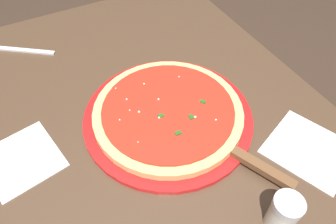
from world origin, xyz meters
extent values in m
cube|color=black|center=(-0.40, -0.28, 0.36)|extent=(0.06, 0.06, 0.71)
cube|color=black|center=(-0.40, 0.28, 0.36)|extent=(0.06, 0.06, 0.71)
cube|color=#473323|center=(0.00, 0.00, 0.73)|extent=(0.94, 0.70, 0.03)
cylinder|color=red|center=(0.03, 0.02, 0.75)|extent=(0.34, 0.34, 0.01)
cylinder|color=#DBB26B|center=(0.03, 0.02, 0.76)|extent=(0.30, 0.30, 0.02)
cylinder|color=red|center=(0.03, 0.02, 0.77)|extent=(0.26, 0.26, 0.00)
sphere|color=#EFEACC|center=(0.04, -0.01, 0.77)|extent=(0.00, 0.00, 0.00)
sphere|color=#EFEACC|center=(0.01, -0.07, 0.77)|extent=(0.00, 0.00, 0.00)
sphere|color=#EFEACC|center=(0.00, 0.02, 0.77)|extent=(0.00, 0.00, 0.00)
sphere|color=#EFEACC|center=(0.10, 0.09, 0.77)|extent=(0.00, 0.00, 0.00)
sphere|color=#EFEACC|center=(0.08, 0.06, 0.77)|extent=(0.00, 0.00, 0.00)
sphere|color=#EFEACC|center=(-0.07, -0.05, 0.77)|extent=(0.00, 0.00, 0.00)
sphere|color=#EFEACC|center=(0.01, -0.03, 0.77)|extent=(0.00, 0.00, 0.00)
sphere|color=#EFEACC|center=(0.00, -0.05, 0.77)|extent=(0.00, 0.00, 0.00)
sphere|color=#EFEACC|center=(0.08, -0.07, 0.77)|extent=(0.00, 0.00, 0.00)
sphere|color=#EFEACC|center=(-0.04, 0.08, 0.77)|extent=(0.00, 0.00, 0.00)
sphere|color=#EFEACC|center=(-0.05, 0.01, 0.77)|extent=(0.00, 0.00, 0.00)
sphere|color=#EFEACC|center=(-0.03, -0.04, 0.77)|extent=(0.00, 0.00, 0.00)
cube|color=#23561E|center=(0.04, 0.00, 0.77)|extent=(0.01, 0.01, 0.00)
cube|color=#23561E|center=(0.05, 0.09, 0.77)|extent=(0.01, 0.01, 0.00)
cube|color=#23561E|center=(0.07, 0.05, 0.77)|extent=(0.01, 0.01, 0.00)
cube|color=#23561E|center=(0.09, 0.01, 0.77)|extent=(0.01, 0.01, 0.00)
cube|color=silver|center=(0.12, 0.06, 0.75)|extent=(0.11, 0.10, 0.00)
cube|color=brown|center=(0.22, 0.10, 0.76)|extent=(0.13, 0.07, 0.01)
cube|color=white|center=(-0.01, -0.26, 0.74)|extent=(0.15, 0.15, 0.00)
cube|color=white|center=(0.22, 0.22, 0.74)|extent=(0.18, 0.18, 0.00)
cube|color=silver|center=(-0.33, -0.19, 0.74)|extent=(0.10, 0.13, 0.00)
cylinder|color=silver|center=(0.31, 0.07, 0.77)|extent=(0.04, 0.04, 0.06)
cylinder|color=silver|center=(0.31, 0.07, 0.81)|extent=(0.05, 0.05, 0.01)
camera|label=1|loc=(0.41, -0.18, 1.24)|focal=34.55mm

